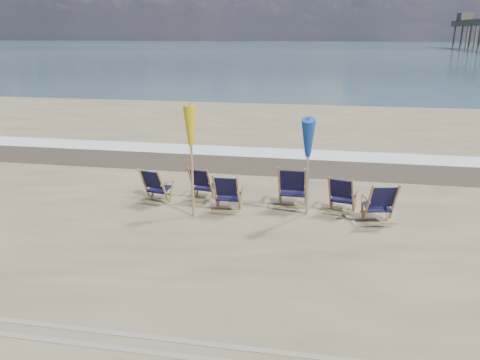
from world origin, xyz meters
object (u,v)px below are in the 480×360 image
Objects in this scene: beach_chair_3 at (305,189)px; beach_chair_4 at (353,197)px; beach_chair_5 at (394,204)px; beach_chair_0 at (163,187)px; umbrella_blue at (309,138)px; umbrella_yellow at (191,133)px; beach_chair_1 at (210,185)px; beach_chair_2 at (238,194)px.

beach_chair_4 is (1.06, -0.18, -0.07)m from beach_chair_3.
beach_chair_0 is at bearing -15.06° from beach_chair_5.
beach_chair_0 is at bearing 6.87° from beach_chair_3.
beach_chair_5 is 2.28m from umbrella_blue.
umbrella_yellow is (0.87, -0.46, 1.43)m from beach_chair_0.
beach_chair_1 is at bearing -144.29° from beach_chair_0.
beach_chair_1 is at bearing 9.63° from beach_chair_4.
umbrella_blue reaches higher than beach_chair_4.
beach_chair_3 is 1.07m from beach_chair_4.
beach_chair_0 is at bearing 16.52° from beach_chair_4.
umbrella_yellow is (-0.99, -0.25, 1.42)m from beach_chair_2.
umbrella_yellow is at bearing 24.34° from beach_chair_4.
beach_chair_2 is 0.39× the size of umbrella_yellow.
beach_chair_1 is 1.03m from beach_chair_2.
beach_chair_2 is at bearing -172.97° from beach_chair_0.
beach_chair_3 is 1.15× the size of beach_chair_4.
umbrella_blue reaches higher than beach_chair_5.
beach_chair_5 is at bearing 179.12° from beach_chair_2.
beach_chair_5 is at bearing 165.27° from beach_chair_3.
umbrella_yellow is at bearing 88.93° from beach_chair_1.
beach_chair_3 is 1.09× the size of beach_chair_5.
beach_chair_0 is 4.38m from beach_chair_4.
beach_chair_4 is at bearing -175.18° from beach_chair_1.
umbrella_blue is (2.33, -0.67, 1.40)m from beach_chair_1.
umbrella_blue is (3.38, -0.24, 1.38)m from beach_chair_0.
beach_chair_1 is 0.83× the size of beach_chair_3.
beach_chair_4 is (3.33, -0.31, 0.02)m from beach_chair_1.
beach_chair_2 is 1.03× the size of beach_chair_4.
beach_chair_1 is 0.92× the size of beach_chair_2.
beach_chair_4 is 0.39× the size of umbrella_blue.
beach_chair_4 is at bearing 19.74° from umbrella_blue.
beach_chair_1 is at bearing -21.60° from beach_chair_5.
beach_chair_5 reaches higher than beach_chair_0.
beach_chair_4 is at bearing 172.09° from beach_chair_3.
umbrella_blue is at bearing -170.67° from beach_chair_0.
beach_chair_3 is at bearing -161.46° from beach_chair_0.
umbrella_blue reaches higher than beach_chair_3.
beach_chair_2 is at bearing 151.91° from beach_chair_1.
beach_chair_1 is 0.95× the size of beach_chair_4.
beach_chair_0 is 1.74m from umbrella_yellow.
umbrella_yellow is (-0.18, -0.89, 1.45)m from beach_chair_1.
beach_chair_0 reaches higher than beach_chair_1.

